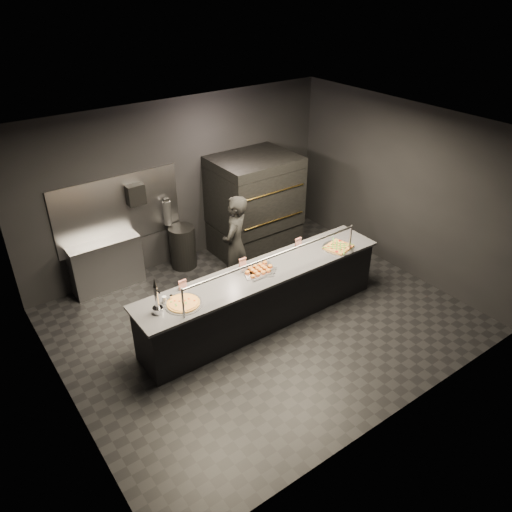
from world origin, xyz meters
The scene contains 15 objects.
room centered at (-0.02, 0.05, 1.50)m, with size 6.04×6.00×3.00m.
service_counter centered at (0.00, 0.00, 0.46)m, with size 4.10×0.78×1.37m.
pizza_oven centered at (1.20, 1.90, 0.97)m, with size 1.50×1.23×1.91m.
prep_shelf centered at (-1.60, 2.32, 0.45)m, with size 1.20×0.35×0.90m, color #99999E.
towel_dispenser centered at (-0.90, 2.39, 1.55)m, with size 0.30×0.20×0.35m, color black.
fire_extinguisher centered at (-0.35, 2.40, 1.06)m, with size 0.14×0.14×0.51m.
beer_tap centered at (-1.73, -0.02, 1.07)m, with size 0.14×0.20×0.54m.
round_pizza centered at (-1.37, -0.05, 0.94)m, with size 0.52×0.52×0.03m.
slider_tray_a centered at (-0.10, 0.00, 0.95)m, with size 0.49×0.43×0.07m.
slider_tray_b centered at (0.00, 0.07, 0.94)m, with size 0.46×0.39×0.06m.
square_pizza centered at (1.40, -0.15, 0.94)m, with size 0.51×0.51×0.05m.
condiment_jar centered at (-1.53, 0.14, 0.97)m, with size 0.15×0.06×0.10m.
tent_cards centered at (-0.15, 0.28, 1.00)m, with size 2.24×0.04×0.15m.
trash_bin centered at (-0.20, 2.20, 0.40)m, with size 0.48×0.48×0.80m, color black.
worker centered at (0.15, 0.97, 0.87)m, with size 0.64×0.42×1.75m, color black.
Camera 1 is at (-3.78, -5.05, 4.88)m, focal length 35.00 mm.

